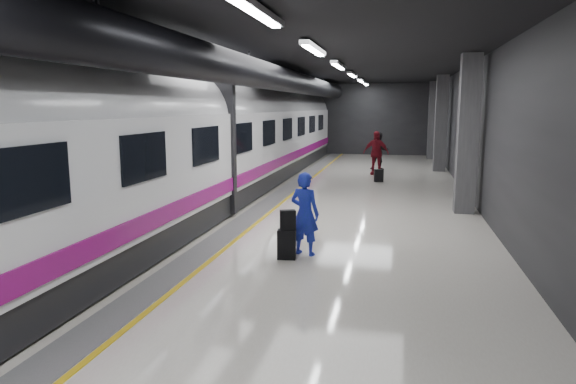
# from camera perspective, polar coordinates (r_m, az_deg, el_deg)

# --- Properties ---
(ground) EXTENTS (40.00, 40.00, 0.00)m
(ground) POSITION_cam_1_polar(r_m,az_deg,el_deg) (13.98, 0.98, -3.09)
(ground) COLOR silver
(ground) RESTS_ON ground
(platform_hall) EXTENTS (10.02, 40.02, 4.51)m
(platform_hall) POSITION_cam_1_polar(r_m,az_deg,el_deg) (14.65, 0.64, 11.41)
(platform_hall) COLOR black
(platform_hall) RESTS_ON ground
(train) EXTENTS (3.05, 38.00, 4.05)m
(train) POSITION_cam_1_polar(r_m,az_deg,el_deg) (14.66, -11.60, 5.48)
(train) COLOR black
(train) RESTS_ON ground
(traveler_main) EXTENTS (0.72, 0.58, 1.73)m
(traveler_main) POSITION_cam_1_polar(r_m,az_deg,el_deg) (10.56, 1.88, -2.42)
(traveler_main) COLOR #211CD3
(traveler_main) RESTS_ON ground
(suitcase_main) EXTENTS (0.39, 0.27, 0.60)m
(suitcase_main) POSITION_cam_1_polar(r_m,az_deg,el_deg) (10.38, -0.15, -5.84)
(suitcase_main) COLOR black
(suitcase_main) RESTS_ON ground
(shoulder_bag) EXTENTS (0.34, 0.26, 0.41)m
(shoulder_bag) POSITION_cam_1_polar(r_m,az_deg,el_deg) (10.25, -0.02, -3.14)
(shoulder_bag) COLOR black
(shoulder_bag) RESTS_ON suitcase_main
(traveler_far_a) EXTENTS (0.98, 0.82, 1.81)m
(traveler_far_a) POSITION_cam_1_polar(r_m,az_deg,el_deg) (25.36, 10.13, 4.49)
(traveler_far_a) COLOR black
(traveler_far_a) RESTS_ON ground
(traveler_far_b) EXTENTS (1.21, 0.66, 1.96)m
(traveler_far_b) POSITION_cam_1_polar(r_m,az_deg,el_deg) (23.49, 9.74, 4.30)
(traveler_far_b) COLOR maroon
(traveler_far_b) RESTS_ON ground
(suitcase_far) EXTENTS (0.40, 0.30, 0.52)m
(suitcase_far) POSITION_cam_1_polar(r_m,az_deg,el_deg) (21.30, 10.05, 1.81)
(suitcase_far) COLOR black
(suitcase_far) RESTS_ON ground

